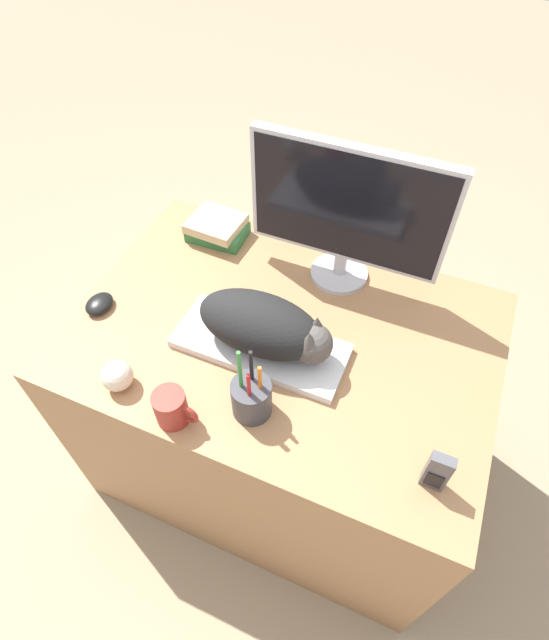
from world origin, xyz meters
name	(u,v)px	position (x,y,z in m)	size (l,w,h in m)	color
ground_plane	(234,555)	(0.00, 0.00, 0.00)	(12.00, 12.00, 0.00)	#998466
desk	(281,404)	(0.00, 0.39, 0.37)	(1.13, 0.78, 0.74)	#9E7047
keyboard	(261,345)	(-0.03, 0.32, 0.75)	(0.45, 0.18, 0.02)	silver
cat	(266,326)	(-0.01, 0.32, 0.84)	(0.35, 0.16, 0.15)	black
monitor	(347,211)	(0.07, 0.65, 0.98)	(0.53, 0.17, 0.42)	#B7B7BC
computer_mouse	(99,304)	(-0.50, 0.27, 0.76)	(0.07, 0.09, 0.03)	black
coffee_mug	(172,408)	(-0.13, 0.06, 0.79)	(0.11, 0.08, 0.09)	#9E2D23
pen_cup	(251,397)	(0.03, 0.15, 0.79)	(0.09, 0.09, 0.22)	#38383D
baseball	(117,376)	(-0.30, 0.08, 0.78)	(0.08, 0.08, 0.08)	beige
phone	(437,472)	(0.45, 0.14, 0.80)	(0.05, 0.03, 0.12)	#4C4C51
book_stack	(217,228)	(-0.34, 0.67, 0.77)	(0.18, 0.15, 0.07)	#2D6B38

